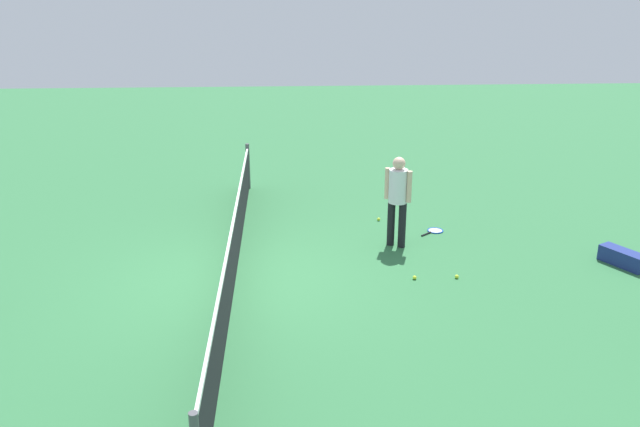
# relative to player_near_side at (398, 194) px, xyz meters

# --- Properties ---
(ground_plane) EXTENTS (40.00, 40.00, 0.00)m
(ground_plane) POSITION_rel_player_near_side_xyz_m (-1.31, 2.89, -1.01)
(ground_plane) COLOR #2D6B3D
(court_net) EXTENTS (10.09, 0.09, 1.07)m
(court_net) POSITION_rel_player_near_side_xyz_m (-1.31, 2.89, -0.51)
(court_net) COLOR #4C4C51
(court_net) RESTS_ON ground_plane
(player_near_side) EXTENTS (0.47, 0.49, 1.70)m
(player_near_side) POSITION_rel_player_near_side_xyz_m (0.00, 0.00, 0.00)
(player_near_side) COLOR black
(player_near_side) RESTS_ON ground_plane
(tennis_racket_near_player) EXTENTS (0.51, 0.56, 0.03)m
(tennis_racket_near_player) POSITION_rel_player_near_side_xyz_m (0.67, -0.88, -1.00)
(tennis_racket_near_player) COLOR blue
(tennis_racket_near_player) RESTS_ON ground_plane
(tennis_ball_near_player) EXTENTS (0.07, 0.07, 0.07)m
(tennis_ball_near_player) POSITION_rel_player_near_side_xyz_m (1.81, -0.18, -0.98)
(tennis_ball_near_player) COLOR #C6E033
(tennis_ball_near_player) RESTS_ON ground_plane
(tennis_ball_by_net) EXTENTS (0.07, 0.07, 0.07)m
(tennis_ball_by_net) POSITION_rel_player_near_side_xyz_m (-1.46, -0.79, -0.98)
(tennis_ball_by_net) COLOR #C6E033
(tennis_ball_by_net) RESTS_ON ground_plane
(tennis_ball_midcourt) EXTENTS (0.07, 0.07, 0.07)m
(tennis_ball_midcourt) POSITION_rel_player_near_side_xyz_m (-1.46, -0.08, -0.98)
(tennis_ball_midcourt) COLOR #C6E033
(tennis_ball_midcourt) RESTS_ON ground_plane
(tennis_ball_baseline) EXTENTS (0.07, 0.07, 0.07)m
(tennis_ball_baseline) POSITION_rel_player_near_side_xyz_m (1.33, 0.14, -0.98)
(tennis_ball_baseline) COLOR #C6E033
(tennis_ball_baseline) RESTS_ON ground_plane
(equipment_bag) EXTENTS (0.83, 0.64, 0.28)m
(equipment_bag) POSITION_rel_player_near_side_xyz_m (-1.06, -3.76, -0.87)
(equipment_bag) COLOR navy
(equipment_bag) RESTS_ON ground_plane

